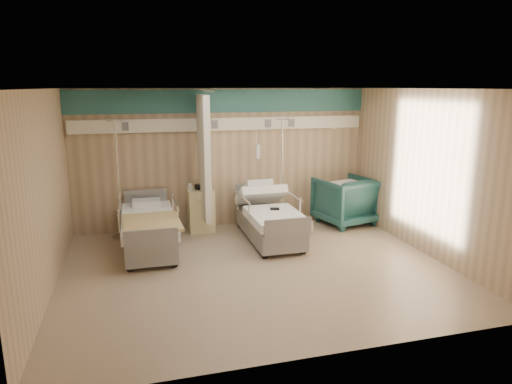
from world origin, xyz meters
TOP-DOWN VIEW (x-y plane):
  - ground at (0.00, 0.00)m, footprint 6.00×5.00m
  - room_walls at (-0.03, 0.25)m, footprint 6.04×5.04m
  - bed_right at (0.60, 1.30)m, footprint 1.00×2.16m
  - bed_left at (-1.60, 1.30)m, footprint 1.00×2.16m
  - bedside_cabinet at (-0.55, 2.20)m, footprint 0.50×0.48m
  - visitor_armchair at (2.45, 1.90)m, footprint 1.28×1.30m
  - waffle_blanket at (2.48, 1.90)m, footprint 0.77×0.72m
  - iv_stand_right at (1.10, 2.10)m, footprint 0.40×0.40m
  - iv_stand_left at (-2.08, 2.15)m, footprint 0.40×0.40m
  - call_remote at (0.65, 1.13)m, footprint 0.18×0.12m
  - tan_blanket at (-1.56, 0.84)m, footprint 0.94×1.17m
  - toiletry_bag at (-0.54, 2.22)m, footprint 0.23×0.19m
  - white_cup at (-0.74, 2.22)m, footprint 0.10×0.10m

SIDE VIEW (x-z plane):
  - ground at x=0.00m, z-range 0.00..0.00m
  - bed_right at x=0.60m, z-range 0.00..0.63m
  - bed_left at x=-1.60m, z-range 0.00..0.63m
  - bedside_cabinet at x=-0.55m, z-range 0.00..0.85m
  - iv_stand_right at x=1.10m, z-range -0.66..1.57m
  - iv_stand_left at x=-2.08m, z-range -0.67..1.59m
  - visitor_armchair at x=2.45m, z-range 0.00..0.99m
  - call_remote at x=0.65m, z-range 0.63..0.67m
  - tan_blanket at x=-1.56m, z-range 0.63..0.67m
  - toiletry_bag at x=-0.54m, z-range 0.85..0.96m
  - white_cup at x=-0.74m, z-range 0.85..0.98m
  - waffle_blanket at x=2.48m, z-range 0.99..1.06m
  - room_walls at x=-0.03m, z-range 0.45..3.27m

